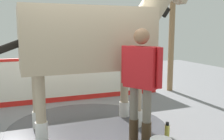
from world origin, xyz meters
The scene contains 7 objects.
ground_plane centered at (0.00, 0.00, -0.01)m, with size 16.00×16.00×0.02m, color gray.
wet_patch centered at (0.15, -0.14, 0.00)m, with size 2.87×2.87×0.00m, color #4C4C54.
barrier_wall centered at (1.97, -0.18, 0.50)m, with size 0.17×4.94×1.09m.
roof_post_near centered at (1.94, -3.14, 1.51)m, with size 0.16×0.16×3.02m, color olive.
horse centered at (0.15, -0.27, 1.58)m, with size 1.07×3.62×2.78m.
handler centered at (-0.77, -0.71, 1.02)m, with size 0.62×0.45×1.76m.
bottle_shampoo centered at (-0.82, -1.17, 0.12)m, with size 0.08×0.08×0.27m.
Camera 1 is at (-4.10, 1.12, 1.74)m, focal length 41.10 mm.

